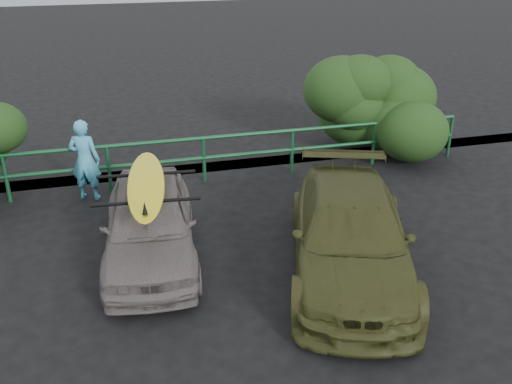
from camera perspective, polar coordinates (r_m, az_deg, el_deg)
ground at (r=8.15m, az=-5.80°, el=-13.41°), size 80.00×80.00×0.00m
guardrail at (r=12.25m, az=-9.84°, el=2.81°), size 14.00×0.08×1.04m
shrub_right at (r=13.77m, az=11.04°, el=8.22°), size 3.20×2.40×2.42m
sedan at (r=9.52m, az=-10.60°, el=-3.15°), size 1.83×3.82×1.26m
olive_vehicle at (r=9.10m, az=9.41°, el=-4.29°), size 3.21×4.85×1.31m
man at (r=11.91m, az=-16.74°, el=3.10°), size 0.71×0.59×1.68m
roof_rack at (r=9.24m, az=-10.91°, el=0.46°), size 1.74×1.30×0.05m
surfboard at (r=9.21m, az=-10.95°, el=0.85°), size 0.85×2.87×0.08m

